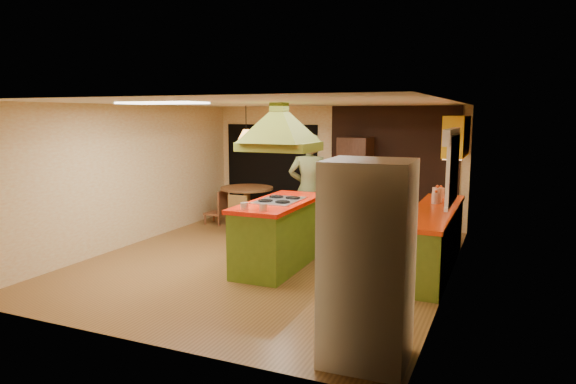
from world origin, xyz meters
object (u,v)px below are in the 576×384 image
at_px(refrigerator, 368,263).
at_px(man, 309,190).
at_px(kitchen_island, 279,233).
at_px(wall_oven, 355,183).
at_px(dining_table, 247,199).
at_px(canister_large, 437,195).

bearing_deg(refrigerator, man, 116.15).
height_order(kitchen_island, wall_oven, wall_oven).
xyz_separation_m(kitchen_island, refrigerator, (2.03, -2.48, 0.44)).
distance_m(man, refrigerator, 4.38).
bearing_deg(dining_table, canister_large, -12.87).
bearing_deg(refrigerator, kitchen_island, 127.14).
relative_size(refrigerator, canister_large, 8.20).
bearing_deg(canister_large, man, -178.04).
relative_size(kitchen_island, canister_large, 8.83).
relative_size(man, refrigerator, 1.04).
bearing_deg(kitchen_island, canister_large, 33.34).
relative_size(kitchen_island, dining_table, 1.88).
relative_size(refrigerator, wall_oven, 1.03).
bearing_deg(kitchen_island, dining_table, 126.84).
height_order(kitchen_island, man, man).
distance_m(dining_table, canister_large, 4.09).
bearing_deg(refrigerator, wall_oven, 105.09).
height_order(man, canister_large, man).
xyz_separation_m(refrigerator, dining_table, (-3.85, 4.84, -0.38)).
bearing_deg(dining_table, refrigerator, -51.46).
bearing_deg(refrigerator, canister_large, 86.19).
xyz_separation_m(wall_oven, canister_large, (1.86, -1.70, 0.11)).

